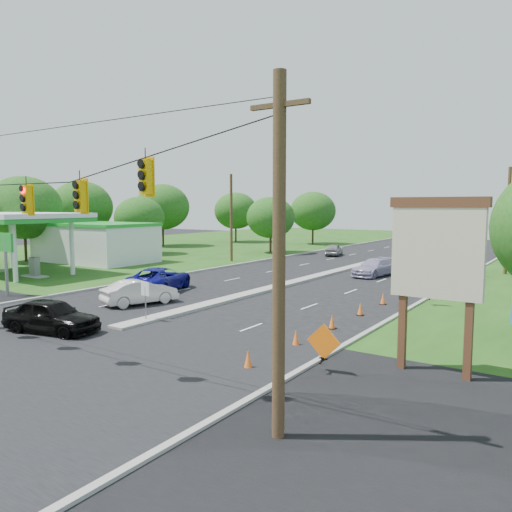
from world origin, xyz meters
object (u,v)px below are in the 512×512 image
Objects in this scene: gas_station at (83,238)px; blue_pickup at (159,279)px; white_sedan at (140,292)px; black_sedan at (51,316)px; pylon_sign at (448,260)px.

blue_pickup is (17.77, -7.37, -1.74)m from gas_station.
blue_pickup is at bearing -22.53° from gas_station.
white_sedan is (19.99, -11.20, -1.85)m from gas_station.
black_sedan is at bearing 121.83° from white_sedan.
pylon_sign is 17.17m from black_sedan.
black_sedan is 7.10m from white_sedan.
gas_station is at bearing -10.45° from white_sedan.
gas_station is at bearing 159.69° from pylon_sign.
gas_station is 22.99m from white_sedan.
gas_station reaches higher than blue_pickup.
pylon_sign is 21.49m from blue_pickup.
gas_station is at bearing -42.55° from blue_pickup.
white_sedan is (-17.96, 2.84, -3.27)m from pylon_sign.
white_sedan is at bearing 171.01° from pylon_sign.
blue_pickup is at bearing -41.14° from white_sedan.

